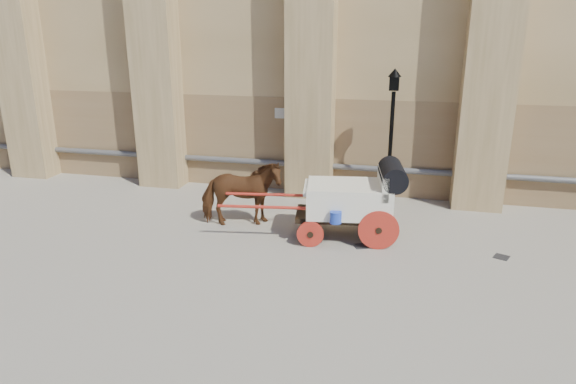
# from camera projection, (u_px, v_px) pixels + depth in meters

# --- Properties ---
(ground) EXTENTS (90.00, 90.00, 0.00)m
(ground) POSITION_uv_depth(u_px,v_px,m) (321.00, 241.00, 12.78)
(ground) COLOR gray
(ground) RESTS_ON ground
(horse) EXTENTS (2.30, 1.55, 1.78)m
(horse) POSITION_uv_depth(u_px,v_px,m) (241.00, 194.00, 13.54)
(horse) COLOR #562D14
(horse) RESTS_ON ground
(carriage) EXTENTS (4.66, 1.87, 1.98)m
(carriage) POSITION_uv_depth(u_px,v_px,m) (355.00, 197.00, 12.68)
(carriage) COLOR black
(carriage) RESTS_ON ground
(street_lamp) EXTENTS (0.38, 0.38, 4.02)m
(street_lamp) POSITION_uv_depth(u_px,v_px,m) (391.00, 136.00, 14.51)
(street_lamp) COLOR black
(street_lamp) RESTS_ON ground
(drain_grate_near) EXTENTS (0.42, 0.42, 0.01)m
(drain_grate_near) POSITION_uv_depth(u_px,v_px,m) (361.00, 246.00, 12.47)
(drain_grate_near) COLOR black
(drain_grate_near) RESTS_ON ground
(drain_grate_far) EXTENTS (0.42, 0.42, 0.01)m
(drain_grate_far) POSITION_uv_depth(u_px,v_px,m) (502.00, 257.00, 11.88)
(drain_grate_far) COLOR black
(drain_grate_far) RESTS_ON ground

